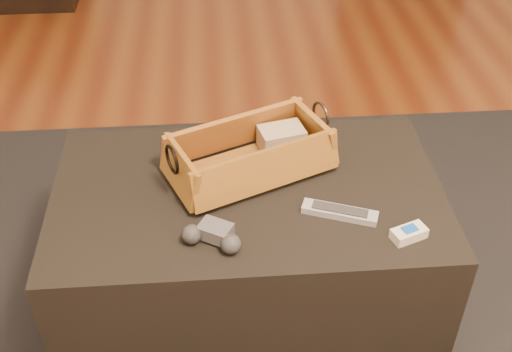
{
  "coord_description": "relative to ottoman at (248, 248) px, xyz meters",
  "views": [
    {
      "loc": [
        0.09,
        -1.08,
        1.48
      ],
      "look_at": [
        0.18,
        0.16,
        0.49
      ],
      "focal_mm": 45.0,
      "sensor_mm": 36.0,
      "label": 1
    }
  ],
  "objects": [
    {
      "name": "area_rug",
      "position": [
        -0.0,
        -0.05,
        -0.22
      ],
      "size": [
        2.6,
        2.0,
        0.01
      ],
      "primitive_type": "cube",
      "color": "black",
      "rests_on": "floor"
    },
    {
      "name": "ottoman",
      "position": [
        0.0,
        0.0,
        0.0
      ],
      "size": [
        1.0,
        0.6,
        0.42
      ],
      "primitive_type": "cube",
      "color": "black",
      "rests_on": "area_rug"
    },
    {
      "name": "tv_remote",
      "position": [
        -0.0,
        0.06,
        0.24
      ],
      "size": [
        0.22,
        0.15,
        0.02
      ],
      "primitive_type": "cube",
      "rotation": [
        0.0,
        0.0,
        0.51
      ],
      "color": "black",
      "rests_on": "wicker_basket"
    },
    {
      "name": "cloth_bundle",
      "position": [
        0.1,
        0.15,
        0.26
      ],
      "size": [
        0.13,
        0.11,
        0.06
      ],
      "primitive_type": "cube",
      "rotation": [
        0.0,
        0.0,
        0.23
      ],
      "color": "tan",
      "rests_on": "wicker_basket"
    },
    {
      "name": "wicker_basket",
      "position": [
        0.01,
        0.08,
        0.26
      ],
      "size": [
        0.48,
        0.37,
        0.15
      ],
      "color": "#A66825",
      "rests_on": "ottoman"
    },
    {
      "name": "game_controller",
      "position": [
        -0.09,
        -0.19,
        0.23
      ],
      "size": [
        0.15,
        0.12,
        0.05
      ],
      "color": "#454549",
      "rests_on": "ottoman"
    },
    {
      "name": "silver_remote",
      "position": [
        0.22,
        -0.11,
        0.22
      ],
      "size": [
        0.19,
        0.1,
        0.02
      ],
      "color": "#A8ABB0",
      "rests_on": "ottoman"
    },
    {
      "name": "cream_gadget",
      "position": [
        0.36,
        -0.2,
        0.22
      ],
      "size": [
        0.09,
        0.07,
        0.03
      ],
      "color": "silver",
      "rests_on": "ottoman"
    }
  ]
}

